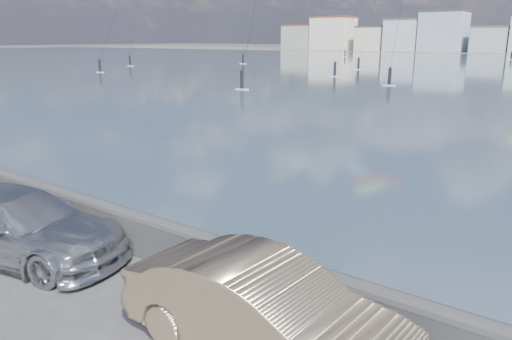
% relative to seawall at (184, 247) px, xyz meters
% --- Properties ---
extents(ground, '(700.00, 700.00, 0.00)m').
position_rel_seawall_xyz_m(ground, '(0.00, -2.70, -0.58)').
color(ground, '#333335').
rests_on(ground, ground).
extents(seawall, '(400.00, 0.36, 1.08)m').
position_rel_seawall_xyz_m(seawall, '(0.00, 0.00, 0.00)').
color(seawall, '#28282B').
rests_on(seawall, ground).
extents(car_silver, '(5.82, 3.41, 1.58)m').
position_rel_seawall_xyz_m(car_silver, '(-3.59, -1.77, 0.21)').
color(car_silver, '#ABADB3').
rests_on(car_silver, ground).
extents(car_champagne, '(4.97, 1.76, 1.63)m').
position_rel_seawall_xyz_m(car_champagne, '(3.22, -1.42, 0.24)').
color(car_champagne, tan).
rests_on(car_champagne, ground).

